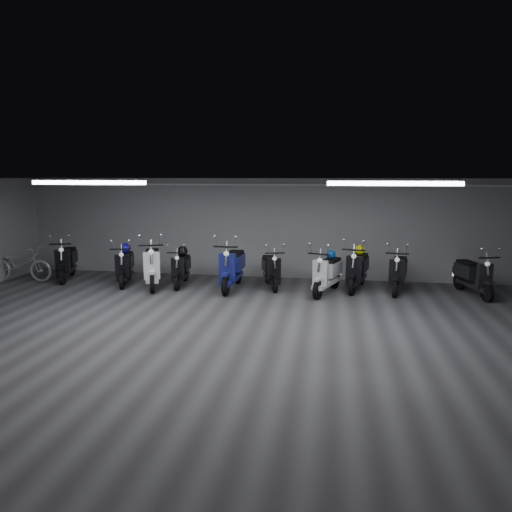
% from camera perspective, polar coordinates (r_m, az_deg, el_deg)
% --- Properties ---
extents(floor, '(14.00, 10.00, 0.01)m').
position_cam_1_polar(floor, '(8.49, -4.17, -9.93)').
color(floor, '#3D3C3F').
rests_on(floor, ground).
extents(ceiling, '(14.00, 10.00, 0.01)m').
position_cam_1_polar(ceiling, '(7.98, -4.44, 9.39)').
color(ceiling, gray).
rests_on(ceiling, ground).
extents(back_wall, '(14.00, 0.01, 2.80)m').
position_cam_1_polar(back_wall, '(12.99, 0.88, 3.46)').
color(back_wall, gray).
rests_on(back_wall, ground).
extents(front_wall, '(14.00, 0.01, 2.80)m').
position_cam_1_polar(front_wall, '(3.66, -23.67, -15.00)').
color(front_wall, gray).
rests_on(front_wall, ground).
extents(fluor_strip_left, '(2.40, 0.18, 0.08)m').
position_cam_1_polar(fluor_strip_left, '(10.03, -20.10, 8.58)').
color(fluor_strip_left, white).
rests_on(fluor_strip_left, ceiling).
extents(fluor_strip_right, '(2.40, 0.18, 0.08)m').
position_cam_1_polar(fluor_strip_right, '(8.83, 16.74, 8.64)').
color(fluor_strip_right, white).
rests_on(fluor_strip_right, ceiling).
extents(conduit, '(13.60, 0.05, 0.05)m').
position_cam_1_polar(conduit, '(12.82, 0.84, 8.84)').
color(conduit, white).
rests_on(conduit, back_wall).
extents(scooter_0, '(1.20, 1.93, 1.36)m').
position_cam_1_polar(scooter_0, '(13.73, -22.54, 0.01)').
color(scooter_0, black).
rests_on(scooter_0, floor).
extents(scooter_1, '(1.07, 1.84, 1.30)m').
position_cam_1_polar(scooter_1, '(12.68, -16.02, -0.53)').
color(scooter_1, black).
rests_on(scooter_1, floor).
extents(scooter_2, '(1.32, 2.10, 1.49)m').
position_cam_1_polar(scooter_2, '(12.18, -12.80, -0.36)').
color(scooter_2, white).
rests_on(scooter_2, floor).
extents(scooter_3, '(0.72, 1.66, 1.20)m').
position_cam_1_polar(scooter_3, '(12.22, -9.31, -0.89)').
color(scooter_3, black).
rests_on(scooter_3, floor).
extents(scooter_4, '(0.71, 2.01, 1.49)m').
position_cam_1_polar(scooter_4, '(11.65, -3.00, -0.58)').
color(scooter_4, navy).
rests_on(scooter_4, floor).
extents(scooter_5, '(1.03, 1.76, 1.24)m').
position_cam_1_polar(scooter_5, '(11.84, 1.90, -1.01)').
color(scooter_5, black).
rests_on(scooter_5, floor).
extents(scooter_6, '(1.17, 1.90, 1.34)m').
position_cam_1_polar(scooter_6, '(11.34, 8.84, -1.36)').
color(scooter_6, white).
rests_on(scooter_6, floor).
extents(scooter_7, '(1.05, 1.96, 1.39)m').
position_cam_1_polar(scooter_7, '(11.87, 12.52, -0.85)').
color(scooter_7, black).
rests_on(scooter_7, floor).
extents(scooter_8, '(0.97, 1.87, 1.32)m').
position_cam_1_polar(scooter_8, '(11.91, 17.31, -1.20)').
color(scooter_8, black).
rests_on(scooter_8, floor).
extents(scooter_9, '(1.01, 1.81, 1.28)m').
position_cam_1_polar(scooter_9, '(12.23, 25.49, -1.55)').
color(scooter_9, black).
rests_on(scooter_9, floor).
extents(bicycle, '(1.83, 0.71, 1.17)m').
position_cam_1_polar(bicycle, '(14.12, -27.31, -0.48)').
color(bicycle, silver).
rests_on(bicycle, floor).
extents(helmet_0, '(0.27, 0.27, 0.27)m').
position_cam_1_polar(helmet_0, '(12.86, -15.94, 0.94)').
color(helmet_0, '#100D90').
rests_on(helmet_0, scooter_1).
extents(helmet_1, '(0.23, 0.23, 0.23)m').
position_cam_1_polar(helmet_1, '(11.52, 9.31, 0.20)').
color(helmet_1, navy).
rests_on(helmet_1, scooter_6).
extents(helmet_2, '(0.28, 0.28, 0.28)m').
position_cam_1_polar(helmet_2, '(12.39, -9.13, 0.60)').
color(helmet_2, black).
rests_on(helmet_2, scooter_3).
extents(helmet_3, '(0.27, 0.27, 0.27)m').
position_cam_1_polar(helmet_3, '(12.07, 12.80, 0.76)').
color(helmet_3, yellow).
rests_on(helmet_3, scooter_7).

